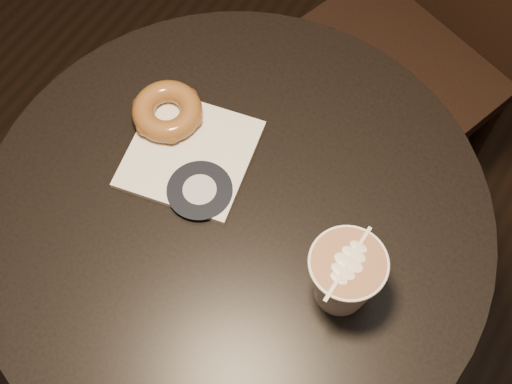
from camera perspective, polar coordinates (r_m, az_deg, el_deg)
cafe_table at (r=1.14m, az=-1.45°, el=-6.00°), size 0.70×0.70×0.75m
chair at (r=1.42m, az=13.75°, el=13.85°), size 0.51×0.51×1.02m
pastry_bag at (r=1.00m, az=-5.31°, el=3.06°), size 0.20×0.20×0.01m
doughnut at (r=1.02m, az=-7.12°, el=6.44°), size 0.10×0.10×0.03m
latte_cup at (r=0.87m, az=7.04°, el=-6.80°), size 0.09×0.09×0.10m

